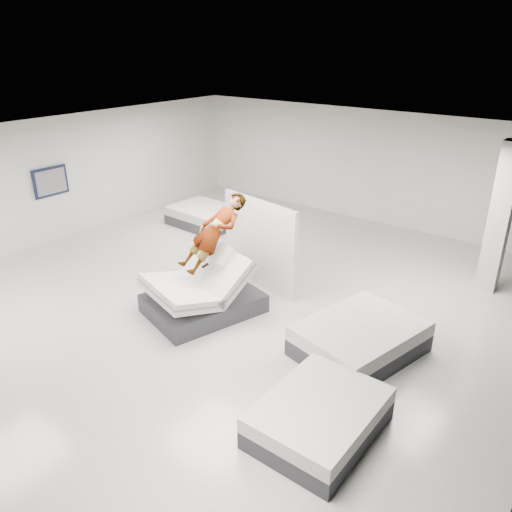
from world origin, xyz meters
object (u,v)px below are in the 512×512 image
Objects in this scene: remote at (205,266)px; column at (500,219)px; flat_bed_right_far at (360,339)px; flat_bed_right_near at (319,417)px; wall_poster at (51,182)px; hero_bed at (202,294)px; divider_panel at (259,244)px; person at (214,247)px; flat_bed_left_far at (205,216)px.

column is at bearing 65.53° from remote.
remote reaches higher than flat_bed_right_far.
remote is at bearing -131.00° from column.
wall_poster is (-9.27, 1.96, 1.35)m from flat_bed_right_near.
hero_bed is 1.15× the size of divider_panel.
hero_bed is 1.32× the size of flat_bed_right_near.
hero_bed is 3.83m from flat_bed_right_near.
person is at bearing 152.90° from flat_bed_right_near.
person is 3.21m from flat_bed_right_far.
remote is at bearing -46.79° from flat_bed_left_far.
divider_panel reaches higher than flat_bed_right_far.
divider_panel is at bearing 10.84° from wall_poster.
flat_bed_right_far reaches higher than flat_bed_right_near.
divider_panel is 4.19m from flat_bed_left_far.
flat_bed_right_near is at bearing -11.97° from wall_poster.
divider_panel reaches higher than flat_bed_right_near.
flat_bed_right_far is 1.27× the size of flat_bed_right_near.
hero_bed is at bearing -85.66° from divider_panel.
flat_bed_right_far is (3.11, 0.61, -0.12)m from hero_bed.
flat_bed_right_near is 8.66m from flat_bed_left_far.
divider_panel is 4.63m from flat_bed_right_near.
wall_poster is at bearing -179.37° from flat_bed_right_far.
person is at bearing 122.15° from remote.
remote is (0.11, -0.40, -0.23)m from person.
person reaches higher than flat_bed_right_far.
column reaches higher than wall_poster.
column is at bearing 83.66° from flat_bed_right_near.
remote is 0.15× the size of wall_poster.
hero_bed reaches higher than flat_bed_right_near.
hero_bed is at bearing -47.83° from flat_bed_left_far.
hero_bed is at bearing -168.87° from flat_bed_right_far.
flat_bed_right_far is at bearing 0.63° from wall_poster.
remote reaches higher than flat_bed_left_far.
remote is 3.70m from flat_bed_right_near.
hero_bed reaches higher than flat_bed_right_far.
flat_bed_left_far is at bearing 151.98° from person.
flat_bed_left_far is 0.62× the size of column.
column reaches higher than flat_bed_right_near.
hero_bed is 2.58× the size of wall_poster.
divider_panel is 6.04m from wall_poster.
flat_bed_right_far is at bearing 22.18° from person.
flat_bed_right_far is 2.49× the size of wall_poster.
wall_poster is (-5.73, 0.52, 1.19)m from hero_bed.
flat_bed_left_far is 7.75m from column.
remote is 0.04× the size of column.
hero_bed is 1.75m from divider_panel.
flat_bed_right_near is 9.57m from wall_poster.
wall_poster reaches higher than hero_bed.
remote is 0.06× the size of flat_bed_right_far.
flat_bed_right_near is at bearing -36.84° from flat_bed_left_far.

